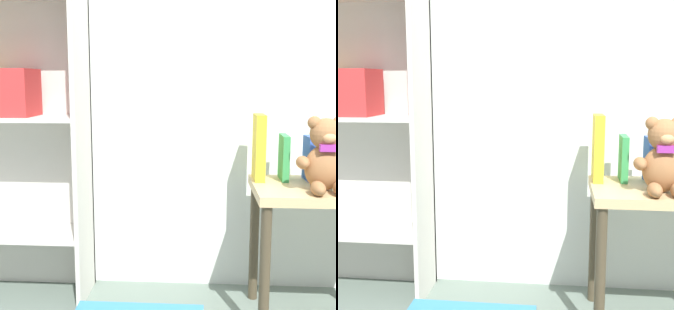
# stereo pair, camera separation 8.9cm
# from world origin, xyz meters

# --- Properties ---
(wall_back) EXTENTS (4.80, 0.06, 2.50)m
(wall_back) POSITION_xyz_m (0.00, 1.26, 1.25)
(wall_back) COLOR silver
(wall_back) RESTS_ON ground_plane
(bookshelf_side) EXTENTS (0.71, 0.29, 1.60)m
(bookshelf_side) POSITION_xyz_m (-1.02, 1.11, 0.90)
(bookshelf_side) COLOR beige
(bookshelf_side) RESTS_ON ground_plane
(display_table) EXTENTS (0.58, 0.41, 0.56)m
(display_table) POSITION_xyz_m (0.33, 0.93, 0.46)
(display_table) COLOR tan
(display_table) RESTS_ON ground_plane
(teddy_bear) EXTENTS (0.21, 0.19, 0.28)m
(teddy_bear) POSITION_xyz_m (0.29, 0.84, 0.68)
(teddy_bear) COLOR #99663D
(teddy_bear) RESTS_ON display_table
(book_standing_yellow) EXTENTS (0.04, 0.14, 0.27)m
(book_standing_yellow) POSITION_xyz_m (0.07, 1.03, 0.69)
(book_standing_yellow) COLOR gold
(book_standing_yellow) RESTS_ON display_table
(book_standing_green) EXTENTS (0.03, 0.14, 0.18)m
(book_standing_green) POSITION_xyz_m (0.18, 1.04, 0.65)
(book_standing_green) COLOR #33934C
(book_standing_green) RESTS_ON display_table
(book_standing_blue) EXTENTS (0.04, 0.11, 0.18)m
(book_standing_blue) POSITION_xyz_m (0.28, 1.03, 0.65)
(book_standing_blue) COLOR #2D51B7
(book_standing_blue) RESTS_ON display_table
(book_standing_teal) EXTENTS (0.03, 0.15, 0.21)m
(book_standing_teal) POSITION_xyz_m (0.38, 1.03, 0.66)
(book_standing_teal) COLOR teal
(book_standing_teal) RESTS_ON display_table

